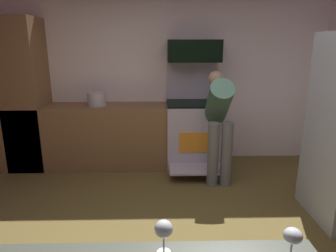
{
  "coord_description": "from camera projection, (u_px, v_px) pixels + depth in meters",
  "views": [
    {
      "loc": [
        0.04,
        -2.25,
        1.74
      ],
      "look_at": [
        0.1,
        0.3,
        1.05
      ],
      "focal_mm": 32.15,
      "sensor_mm": 36.0,
      "label": 1
    }
  ],
  "objects": [
    {
      "name": "ground_plane",
      "position": [
        157.0,
        252.0,
        2.63
      ],
      "size": [
        5.2,
        4.8,
        0.02
      ],
      "primitive_type": "cube",
      "color": "brown"
    },
    {
      "name": "wall_back",
      "position": [
        158.0,
        75.0,
        4.54
      ],
      "size": [
        5.2,
        0.12,
        2.6
      ],
      "primitive_type": "cube",
      "color": "silver",
      "rests_on": "ground"
    },
    {
      "name": "lower_cabinet_run",
      "position": [
        97.0,
        136.0,
        4.4
      ],
      "size": [
        2.4,
        0.6,
        0.9
      ],
      "primitive_type": "cube",
      "color": "brown",
      "rests_on": "ground"
    },
    {
      "name": "cabinet_column",
      "position": [
        23.0,
        96.0,
        4.22
      ],
      "size": [
        0.6,
        0.6,
        2.1
      ],
      "primitive_type": "cube",
      "color": "brown",
      "rests_on": "ground"
    },
    {
      "name": "oven_range",
      "position": [
        193.0,
        132.0,
        4.4
      ],
      "size": [
        0.76,
        1.01,
        1.51
      ],
      "color": "#BDB0C4",
      "rests_on": "ground"
    },
    {
      "name": "microwave",
      "position": [
        194.0,
        51.0,
        4.19
      ],
      "size": [
        0.74,
        0.38,
        0.3
      ],
      "primitive_type": "cube",
      "color": "black",
      "rests_on": "oven_range"
    },
    {
      "name": "person_cook",
      "position": [
        219.0,
        117.0,
        3.81
      ],
      "size": [
        0.31,
        0.71,
        1.41
      ],
      "color": "slate",
      "rests_on": "ground"
    },
    {
      "name": "wine_glass_near",
      "position": [
        164.0,
        230.0,
        1.23
      ],
      "size": [
        0.08,
        0.08,
        0.15
      ],
      "color": "silver",
      "rests_on": "counter_island"
    },
    {
      "name": "wine_glass_far",
      "position": [
        293.0,
        237.0,
        1.17
      ],
      "size": [
        0.07,
        0.07,
        0.15
      ],
      "color": "silver",
      "rests_on": "counter_island"
    },
    {
      "name": "stock_pot",
      "position": [
        97.0,
        99.0,
        4.26
      ],
      "size": [
        0.26,
        0.26,
        0.19
      ],
      "primitive_type": "cylinder",
      "color": "#C0B9C0",
      "rests_on": "lower_cabinet_run"
    }
  ]
}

